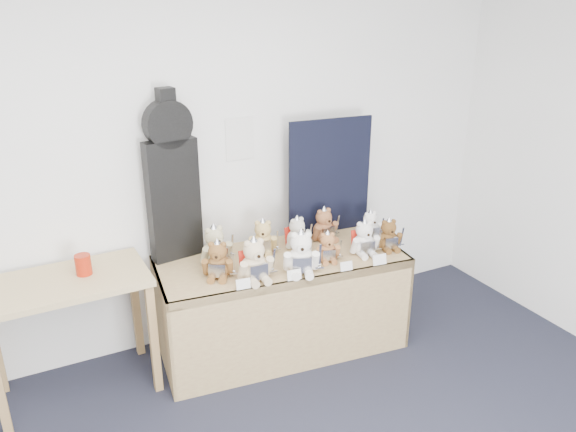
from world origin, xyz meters
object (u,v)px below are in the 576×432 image
teddy_front_left (255,262)px  teddy_back_right (324,226)px  red_cup (83,265)px  teddy_front_far_right (364,239)px  side_table (67,299)px  teddy_front_right (327,248)px  teddy_front_far_left (218,261)px  display_table (285,282)px  teddy_back_end (370,226)px  teddy_front_end (388,236)px  guitar_case (172,179)px  teddy_back_centre_right (297,234)px  teddy_back_centre_left (263,238)px  teddy_front_centre (301,254)px  teddy_back_left (215,247)px

teddy_front_left → teddy_back_right: 0.78m
red_cup → teddy_front_far_right: size_ratio=0.45×
side_table → teddy_front_right: bearing=-12.0°
teddy_front_far_left → teddy_back_right: same height
teddy_back_right → teddy_front_far_right: bearing=-76.1°
display_table → teddy_back_right: bearing=31.3°
teddy_front_left → teddy_back_end: (1.02, 0.21, -0.03)m
teddy_front_right → teddy_front_end: (0.48, -0.03, 0.01)m
teddy_front_far_left → teddy_back_end: size_ratio=1.16×
teddy_front_left → teddy_front_end: 1.03m
guitar_case → teddy_front_right: 1.13m
teddy_front_right → teddy_back_end: size_ratio=0.97×
teddy_front_far_right → teddy_back_centre_right: 0.47m
teddy_front_left → teddy_front_end: size_ratio=1.25×
teddy_back_centre_right → teddy_back_right: (0.24, 0.03, 0.01)m
teddy_front_right → teddy_back_centre_left: bearing=153.6°
side_table → teddy_front_end: bearing=-10.5°
side_table → teddy_front_left: size_ratio=3.08×
teddy_front_centre → teddy_back_right: 0.55m
red_cup → teddy_front_centre: teddy_front_centre is taller
teddy_front_left → red_cup: bearing=160.5°
red_cup → teddy_front_centre: (1.28, -0.41, -0.03)m
guitar_case → red_cup: (-0.64, -0.19, -0.40)m
teddy_back_centre_right → teddy_back_end: size_ratio=1.09×
guitar_case → teddy_front_left: guitar_case is taller
display_table → side_table: (-1.38, 0.20, 0.12)m
guitar_case → teddy_back_right: 1.16m
red_cup → teddy_front_far_right: teddy_front_far_right is taller
display_table → red_cup: 1.31m
guitar_case → red_cup: bearing=-171.8°
teddy_front_far_right → teddy_back_centre_left: size_ratio=1.02×
teddy_front_far_left → teddy_front_right: bearing=19.9°
display_table → teddy_front_right: bearing=-16.2°
teddy_back_centre_left → teddy_front_end: bearing=1.2°
red_cup → teddy_front_left: teddy_front_left is taller
teddy_front_left → teddy_back_centre_right: (0.46, 0.30, -0.02)m
teddy_back_end → teddy_front_far_left: bearing=-176.0°
teddy_front_centre → teddy_front_far_right: bearing=27.4°
teddy_front_centre → teddy_back_end: teddy_front_centre is taller
teddy_back_centre_right → teddy_back_left: bearing=167.2°
red_cup → teddy_back_left: size_ratio=0.42×
display_table → teddy_back_end: size_ratio=7.33×
teddy_back_end → teddy_front_end: bearing=-87.9°
teddy_back_centre_left → teddy_back_centre_right: teddy_back_centre_left is taller
guitar_case → teddy_front_far_right: size_ratio=4.11×
teddy_front_far_left → teddy_front_end: 1.23m
teddy_front_far_right → teddy_back_centre_left: (-0.62, 0.34, -0.00)m
teddy_back_end → display_table: bearing=-174.2°
red_cup → teddy_front_end: teddy_front_end is taller
teddy_front_left → teddy_back_end: size_ratio=1.32×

